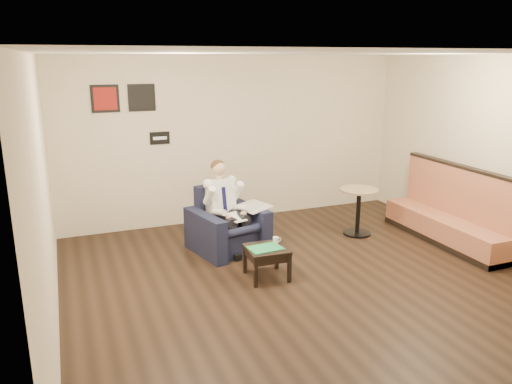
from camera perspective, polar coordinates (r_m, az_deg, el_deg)
name	(u,v)px	position (r m, az deg, el deg)	size (l,w,h in m)	color
ground	(317,286)	(6.36, 6.95, -10.65)	(6.00, 6.00, 0.00)	black
wall_back	(236,139)	(8.59, -2.35, 6.04)	(6.00, 0.02, 2.80)	beige
wall_left	(44,204)	(5.19, -23.05, -1.26)	(0.02, 6.00, 2.80)	beige
wall_right	(511,159)	(7.78, 27.16, 3.42)	(0.02, 6.00, 2.80)	beige
ceiling	(325,53)	(5.74, 7.87, 15.43)	(6.00, 6.00, 0.02)	white
seating_sign	(160,138)	(8.23, -10.94, 6.08)	(0.32, 0.02, 0.20)	black
art_print_left	(105,99)	(8.04, -16.86, 10.18)	(0.42, 0.03, 0.42)	maroon
art_print_right	(142,98)	(8.11, -12.93, 10.47)	(0.42, 0.03, 0.42)	black
armchair	(228,220)	(7.30, -3.25, -3.23)	(0.95, 0.95, 0.92)	black
seated_man	(232,211)	(7.15, -2.76, -2.19)	(0.60, 0.90, 1.26)	white
lap_papers	(236,217)	(7.09, -2.31, -2.89)	(0.21, 0.30, 0.01)	white
newspaper	(253,206)	(7.37, -0.32, -1.67)	(0.40, 0.50, 0.01)	silver
side_table	(267,263)	(6.47, 1.22, -8.08)	(0.50, 0.50, 0.41)	black
green_folder	(265,248)	(6.37, 1.05, -6.42)	(0.41, 0.29, 0.01)	#20A258
coffee_mug	(276,240)	(6.53, 2.27, -5.52)	(0.08, 0.08, 0.09)	white
smartphone	(266,243)	(6.54, 1.17, -5.85)	(0.13, 0.06, 0.01)	black
banquette	(447,205)	(8.13, 21.01, -1.41)	(0.54, 2.28, 1.17)	#A95E41
cafe_table	(358,212)	(8.12, 11.59, -2.22)	(0.61, 0.61, 0.75)	#A18057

